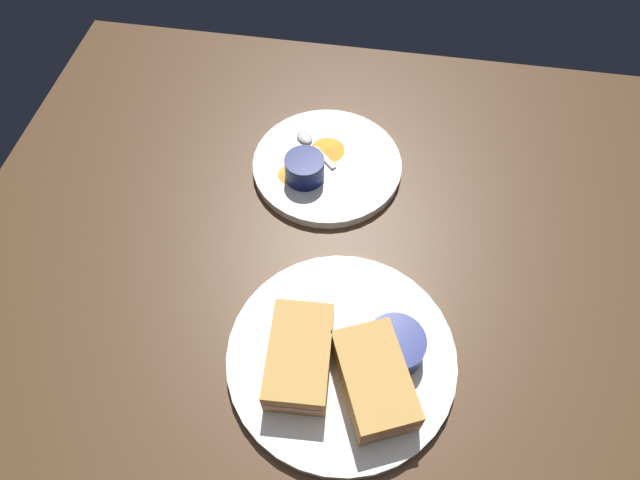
% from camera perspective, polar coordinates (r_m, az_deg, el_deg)
% --- Properties ---
extents(ground_plane, '(1.10, 1.10, 0.03)m').
position_cam_1_polar(ground_plane, '(0.78, -0.59, -6.21)').
color(ground_plane, '#4C331E').
extents(plate_sandwich_main, '(0.30, 0.30, 0.02)m').
position_cam_1_polar(plate_sandwich_main, '(0.72, 2.26, -12.16)').
color(plate_sandwich_main, white).
rests_on(plate_sandwich_main, ground_plane).
extents(sandwich_half_near, '(0.14, 0.08, 0.05)m').
position_cam_1_polar(sandwich_half_near, '(0.69, -2.35, -12.14)').
color(sandwich_half_near, tan).
rests_on(sandwich_half_near, plate_sandwich_main).
extents(sandwich_half_far, '(0.15, 0.12, 0.05)m').
position_cam_1_polar(sandwich_half_far, '(0.68, 5.76, -14.44)').
color(sandwich_half_far, tan).
rests_on(sandwich_half_far, plate_sandwich_main).
extents(ramekin_dark_sauce, '(0.08, 0.08, 0.04)m').
position_cam_1_polar(ramekin_dark_sauce, '(0.70, 7.91, -10.94)').
color(ramekin_dark_sauce, navy).
rests_on(ramekin_dark_sauce, plate_sandwich_main).
extents(spoon_by_dark_ramekin, '(0.03, 0.10, 0.01)m').
position_cam_1_polar(spoon_by_dark_ramekin, '(0.71, 2.98, -11.38)').
color(spoon_by_dark_ramekin, silver).
rests_on(spoon_by_dark_ramekin, plate_sandwich_main).
extents(plate_chips_companion, '(0.24, 0.24, 0.02)m').
position_cam_1_polar(plate_chips_companion, '(0.89, 0.75, 7.89)').
color(plate_chips_companion, white).
rests_on(plate_chips_companion, ground_plane).
extents(ramekin_light_gravy, '(0.06, 0.06, 0.04)m').
position_cam_1_polar(ramekin_light_gravy, '(0.85, -1.64, 7.62)').
color(ramekin_light_gravy, '#0C144C').
rests_on(ramekin_light_gravy, plate_chips_companion).
extents(spoon_by_gravy_ramekin, '(0.08, 0.08, 0.01)m').
position_cam_1_polar(spoon_by_gravy_ramekin, '(0.91, -1.16, 10.31)').
color(spoon_by_gravy_ramekin, silver).
rests_on(spoon_by_gravy_ramekin, plate_chips_companion).
extents(plantain_chip_scatter, '(0.12, 0.11, 0.01)m').
position_cam_1_polar(plantain_chip_scatter, '(0.89, -1.09, 8.58)').
color(plantain_chip_scatter, gold).
rests_on(plantain_chip_scatter, plate_chips_companion).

